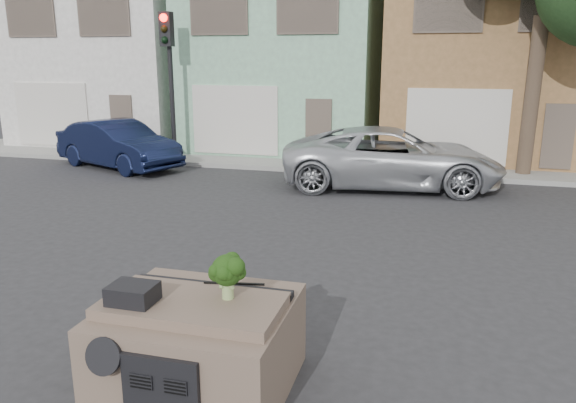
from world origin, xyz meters
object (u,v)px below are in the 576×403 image
at_px(navy_sedan, 120,168).
at_px(broccoli, 227,276).
at_px(silver_pickup, 391,187).
at_px(traffic_signal, 170,89).

xyz_separation_m(navy_sedan, broccoli, (8.21, -11.20, 1.37)).
xyz_separation_m(silver_pickup, broccoli, (-0.85, -10.69, 1.37)).
bearing_deg(traffic_signal, silver_pickup, -13.20).
height_order(silver_pickup, traffic_signal, traffic_signal).
distance_m(traffic_signal, broccoli, 14.29).
bearing_deg(navy_sedan, broccoli, -121.22).
xyz_separation_m(navy_sedan, silver_pickup, (9.06, -0.51, 0.00)).
distance_m(navy_sedan, silver_pickup, 9.08).
distance_m(silver_pickup, broccoli, 10.81).
distance_m(navy_sedan, traffic_signal, 3.17).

